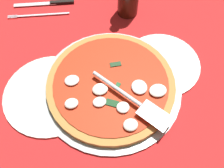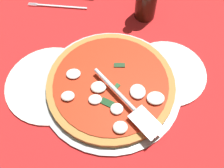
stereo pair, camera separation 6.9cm
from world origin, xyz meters
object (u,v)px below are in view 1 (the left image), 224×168
object	(u,v)px
dinner_plate_right	(162,64)
place_setting_far	(45,9)
pizza	(112,85)
dinner_plate_left	(50,94)
pizza_server	(132,100)

from	to	relation	value
dinner_plate_right	place_setting_far	distance (cm)	42.38
pizza	dinner_plate_right	bearing A→B (deg)	14.15
dinner_plate_left	pizza_server	world-z (taller)	pizza_server
dinner_plate_left	pizza	distance (cm)	16.72
dinner_plate_right	pizza_server	distance (cm)	16.89
place_setting_far	dinner_plate_right	bearing A→B (deg)	143.62
dinner_plate_right	place_setting_far	xyz separation A→B (cm)	(-29.39, 30.54, -0.13)
pizza	pizza_server	distance (cm)	7.98
dinner_plate_left	pizza	world-z (taller)	pizza
dinner_plate_right	pizza_server	bearing A→B (deg)	-138.92
dinner_plate_right	pizza	size ratio (longest dim) A/B	0.64
dinner_plate_right	pizza_server	size ratio (longest dim) A/B	1.07
pizza_server	place_setting_far	bearing A→B (deg)	166.19
dinner_plate_left	place_setting_far	bearing A→B (deg)	85.21
dinner_plate_left	dinner_plate_right	distance (cm)	32.13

